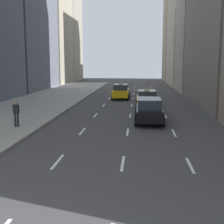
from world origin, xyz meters
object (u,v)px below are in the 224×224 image
taxi_lead (121,91)px  pedestrian_far_walking (16,112)px  taxi_second (147,99)px

taxi_lead → pedestrian_far_walking: (-5.72, -17.10, 0.19)m
taxi_second → pedestrian_far_walking: 12.68m
taxi_lead → taxi_second: (2.80, -7.71, 0.00)m
taxi_lead → pedestrian_far_walking: taxi_lead is taller
taxi_lead → pedestrian_far_walking: 18.03m
taxi_lead → taxi_second: same height
taxi_second → taxi_lead: bearing=110.0°
taxi_lead → pedestrian_far_walking: bearing=-108.5°
taxi_second → pedestrian_far_walking: size_ratio=2.67×
taxi_lead → pedestrian_far_walking: size_ratio=2.67×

